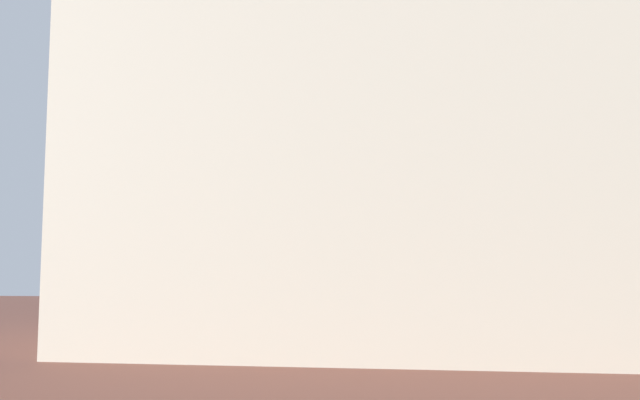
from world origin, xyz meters
TOP-DOWN VIEW (x-y plane):
  - landmark_building at (1.32, 25.68)m, footprint 24.05×13.35m

SIDE VIEW (x-z plane):
  - landmark_building at x=1.32m, z-range -6.29..29.06m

